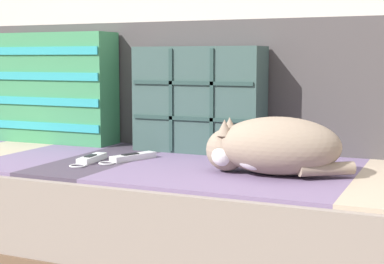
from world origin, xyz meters
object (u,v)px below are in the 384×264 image
at_px(game_remote_near, 91,159).
at_px(game_remote_far, 131,157).
at_px(couch, 176,220).
at_px(throw_pillow_quilted, 199,100).
at_px(throw_pillow_striped, 55,88).
at_px(sleeping_cat, 271,147).

bearing_deg(game_remote_near, game_remote_far, 38.32).
xyz_separation_m(couch, throw_pillow_quilted, (0.00, 0.18, 0.36)).
bearing_deg(game_remote_near, throw_pillow_quilted, 55.14).
relative_size(throw_pillow_striped, game_remote_near, 2.51).
height_order(couch, game_remote_near, game_remote_near).
bearing_deg(game_remote_near, sleeping_cat, 3.69).
distance_m(game_remote_near, game_remote_far, 0.12).
relative_size(throw_pillow_striped, sleeping_cat, 1.17).
relative_size(game_remote_near, game_remote_far, 0.91).
xyz_separation_m(couch, throw_pillow_striped, (-0.58, 0.18, 0.39)).
bearing_deg(sleeping_cat, game_remote_far, 174.84).
bearing_deg(game_remote_far, throw_pillow_quilted, 62.72).
distance_m(couch, game_remote_near, 0.32).
bearing_deg(throw_pillow_quilted, sleeping_cat, -40.55).
distance_m(throw_pillow_striped, game_remote_near, 0.51).
bearing_deg(throw_pillow_quilted, game_remote_far, -117.28).
distance_m(couch, throw_pillow_quilted, 0.41).
relative_size(couch, sleeping_cat, 5.21).
bearing_deg(game_remote_near, couch, 31.15).
height_order(throw_pillow_quilted, throw_pillow_striped, throw_pillow_striped).
bearing_deg(sleeping_cat, throw_pillow_quilted, 139.45).
height_order(throw_pillow_striped, sleeping_cat, throw_pillow_striped).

